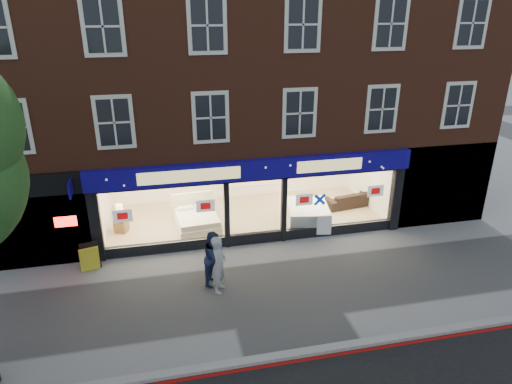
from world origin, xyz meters
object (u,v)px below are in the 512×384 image
object	(u,v)px
sofa	(349,199)
a_board	(90,258)
mattress_stack	(307,214)
pedestrian_grey	(219,264)
display_bed	(197,219)
pedestrian_blue	(214,258)

from	to	relation	value
sofa	a_board	world-z (taller)	a_board
mattress_stack	pedestrian_grey	size ratio (longest dim) A/B	1.21
mattress_stack	sofa	xyz separation A→B (m)	(2.30, 1.27, -0.08)
mattress_stack	a_board	distance (m)	8.19
display_bed	pedestrian_grey	size ratio (longest dim) A/B	1.14
display_bed	sofa	bearing A→B (deg)	0.33
a_board	pedestrian_blue	bearing A→B (deg)	-36.37
display_bed	a_board	size ratio (longest dim) A/B	2.20
sofa	pedestrian_grey	world-z (taller)	pedestrian_grey
mattress_stack	pedestrian_grey	distance (m)	5.47
sofa	pedestrian_blue	world-z (taller)	pedestrian_blue
a_board	sofa	bearing A→B (deg)	1.20
a_board	pedestrian_grey	xyz separation A→B (m)	(4.00, -2.06, 0.45)
display_bed	a_board	xyz separation A→B (m)	(-3.72, -2.28, 0.06)
display_bed	a_board	distance (m)	4.36
sofa	pedestrian_grey	distance (m)	8.04
display_bed	mattress_stack	distance (m)	4.37
mattress_stack	pedestrian_blue	world-z (taller)	pedestrian_blue
display_bed	pedestrian_grey	distance (m)	4.37
sofa	pedestrian_blue	xyz separation A→B (m)	(-6.41, -4.46, 0.48)
display_bed	mattress_stack	size ratio (longest dim) A/B	0.94
sofa	pedestrian_blue	distance (m)	7.82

